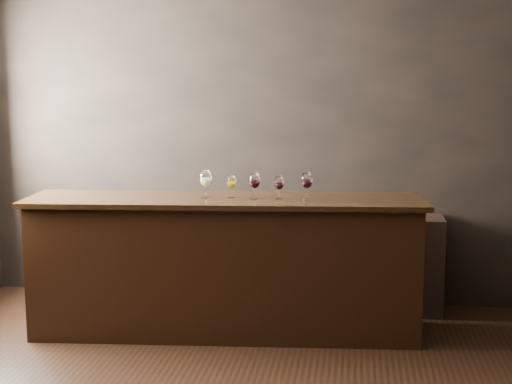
# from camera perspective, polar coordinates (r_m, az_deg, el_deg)

# --- Properties ---
(room_shell) EXTENTS (5.02, 4.52, 2.81)m
(room_shell) POSITION_cam_1_polar(r_m,az_deg,el_deg) (4.24, -6.79, 6.95)
(room_shell) COLOR black
(room_shell) RESTS_ON ground
(bar_counter) EXTENTS (2.98, 0.89, 1.03)m
(bar_counter) POSITION_cam_1_polar(r_m,az_deg,el_deg) (5.56, -2.50, -6.11)
(bar_counter) COLOR black
(bar_counter) RESTS_ON ground
(bar_top) EXTENTS (3.09, 0.97, 0.04)m
(bar_top) POSITION_cam_1_polar(r_m,az_deg,el_deg) (5.45, -2.54, -0.67)
(bar_top) COLOR black
(bar_top) RESTS_ON bar_counter
(back_bar_shelf) EXTENTS (2.29, 0.40, 0.82)m
(back_bar_shelf) POSITION_cam_1_polar(r_m,az_deg,el_deg) (6.22, 4.10, -5.52)
(back_bar_shelf) COLOR black
(back_bar_shelf) RESTS_ON ground
(glass_white) EXTENTS (0.09, 0.09, 0.21)m
(glass_white) POSITION_cam_1_polar(r_m,az_deg,el_deg) (5.44, -4.04, 1.04)
(glass_white) COLOR white
(glass_white) RESTS_ON bar_top
(glass_amber) EXTENTS (0.07, 0.07, 0.17)m
(glass_amber) POSITION_cam_1_polar(r_m,az_deg,el_deg) (5.43, -1.97, 0.75)
(glass_amber) COLOR white
(glass_amber) RESTS_ON bar_top
(glass_red_a) EXTENTS (0.09, 0.09, 0.20)m
(glass_red_a) POSITION_cam_1_polar(r_m,az_deg,el_deg) (5.35, -0.12, 0.87)
(glass_red_a) COLOR white
(glass_red_a) RESTS_ON bar_top
(glass_red_b) EXTENTS (0.07, 0.07, 0.17)m
(glass_red_b) POSITION_cam_1_polar(r_m,az_deg,el_deg) (5.38, 1.86, 0.68)
(glass_red_b) COLOR white
(glass_red_b) RESTS_ON bar_top
(glass_red_c) EXTENTS (0.09, 0.09, 0.20)m
(glass_red_c) POSITION_cam_1_polar(r_m,az_deg,el_deg) (5.37, 4.08, 0.87)
(glass_red_c) COLOR white
(glass_red_c) RESTS_ON bar_top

